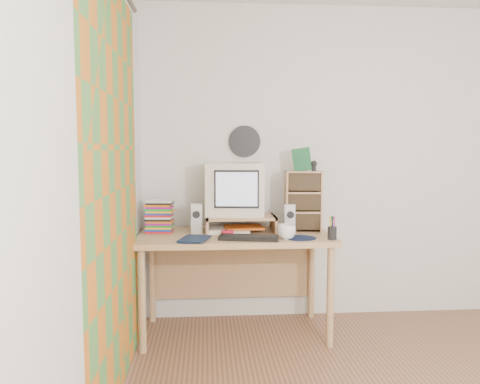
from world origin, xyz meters
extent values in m
plane|color=white|center=(0.00, 1.75, 1.25)|extent=(3.50, 0.00, 3.50)
plane|color=white|center=(-1.75, 0.00, 1.25)|extent=(0.00, 3.50, 3.50)
plane|color=#C8691C|center=(-1.71, 0.48, 1.15)|extent=(0.00, 2.20, 2.20)
cylinder|color=black|center=(-0.93, 1.73, 1.43)|extent=(0.25, 0.02, 0.25)
cube|color=tan|center=(-1.03, 1.38, 0.73)|extent=(1.40, 0.70, 0.04)
cube|color=tan|center=(-1.03, 1.71, 0.38)|extent=(1.33, 0.02, 0.41)
cylinder|color=tan|center=(-1.67, 1.09, 0.35)|extent=(0.05, 0.05, 0.71)
cylinder|color=tan|center=(-0.39, 1.09, 0.35)|extent=(0.05, 0.05, 0.71)
cylinder|color=tan|center=(-1.67, 1.67, 0.35)|extent=(0.05, 0.05, 0.71)
cylinder|color=tan|center=(-0.39, 1.67, 0.35)|extent=(0.05, 0.05, 0.71)
cube|color=tan|center=(-1.23, 1.48, 0.81)|extent=(0.02, 0.30, 0.12)
cube|color=tan|center=(-0.73, 1.48, 0.81)|extent=(0.02, 0.30, 0.12)
cube|color=tan|center=(-0.98, 1.48, 0.86)|extent=(0.52, 0.30, 0.02)
cube|color=silver|center=(-1.02, 1.53, 1.07)|extent=(0.46, 0.46, 0.40)
cube|color=#BCBCC1|center=(-1.31, 1.45, 0.86)|extent=(0.09, 0.09, 0.22)
cube|color=#BCBCC1|center=(-0.62, 1.42, 0.86)|extent=(0.09, 0.09, 0.21)
cube|color=black|center=(-0.95, 1.16, 0.76)|extent=(0.42, 0.21, 0.03)
cube|color=tan|center=(-0.50, 1.48, 0.98)|extent=(0.29, 0.17, 0.46)
imported|color=white|center=(-0.69, 1.16, 0.80)|extent=(0.14, 0.14, 0.10)
imported|color=#0F1D3A|center=(-1.40, 1.18, 0.77)|extent=(0.25, 0.21, 0.04)
cylinder|color=black|center=(-0.59, 1.18, 0.75)|extent=(0.25, 0.25, 0.00)
cube|color=red|center=(-1.09, 1.31, 0.77)|extent=(0.09, 0.07, 0.04)
cube|color=#195A30|center=(-0.52, 1.47, 1.29)|extent=(0.14, 0.06, 0.17)
camera|label=1|loc=(-1.24, -1.99, 1.37)|focal=35.00mm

